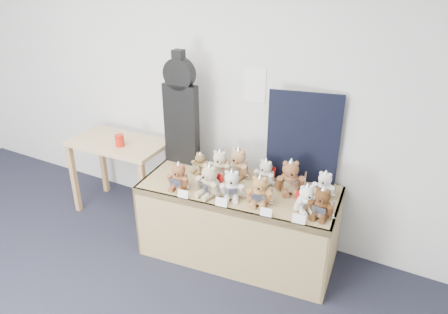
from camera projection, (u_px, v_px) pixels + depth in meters
The scene contains 22 objects.
room_shell at pixel (255, 86), 3.79m from camera, with size 6.00×6.00×6.00m.
display_table at pixel (236, 206), 3.71m from camera, with size 1.74×0.88×0.70m.
side_table at pixel (119, 153), 4.38m from camera, with size 0.98×0.57×0.80m.
guitar_case at pixel (181, 110), 3.91m from camera, with size 0.33×0.11×1.06m.
navy_board at pixel (303, 138), 3.63m from camera, with size 0.60×0.02×0.80m, color black.
red_cup at pixel (120, 141), 4.20m from camera, with size 0.09×0.09×0.12m, color #B81C0C.
teddy_front_far_left at pixel (179, 177), 3.64m from camera, with size 0.22×0.18×0.26m.
teddy_front_left at pixel (209, 181), 3.54m from camera, with size 0.25×0.23×0.31m.
teddy_front_centre at pixel (232, 186), 3.51m from camera, with size 0.23×0.22×0.28m.
teddy_front_right at pixel (259, 191), 3.42m from camera, with size 0.23×0.21×0.28m.
teddy_front_far_right at pixel (306, 200), 3.33m from camera, with size 0.21×0.21×0.26m.
teddy_front_end at pixel (322, 204), 3.26m from camera, with size 0.22×0.18×0.27m.
teddy_back_left at pixel (220, 165), 3.84m from camera, with size 0.23×0.20×0.28m.
teddy_back_centre_left at pixel (238, 164), 3.82m from camera, with size 0.25×0.21×0.31m.
teddy_back_centre_right at pixel (265, 173), 3.71m from camera, with size 0.21×0.18×0.26m.
teddy_back_right at pixel (290, 178), 3.59m from camera, with size 0.27×0.26×0.32m.
teddy_back_end at pixel (324, 186), 3.52m from camera, with size 0.21×0.16×0.25m.
teddy_back_far_left at pixel (200, 164), 3.91m from camera, with size 0.18×0.16×0.21m.
entry_card_a at pixel (183, 194), 3.53m from camera, with size 0.09×0.00×0.07m, color white.
entry_card_b at pixel (221, 202), 3.42m from camera, with size 0.10×0.00×0.07m, color white.
entry_card_c at pixel (266, 212), 3.29m from camera, with size 0.09×0.00×0.07m, color white.
entry_card_d at pixel (299, 219), 3.21m from camera, with size 0.10×0.00×0.07m, color white.
Camera 1 is at (2.36, -0.86, 2.56)m, focal length 35.00 mm.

